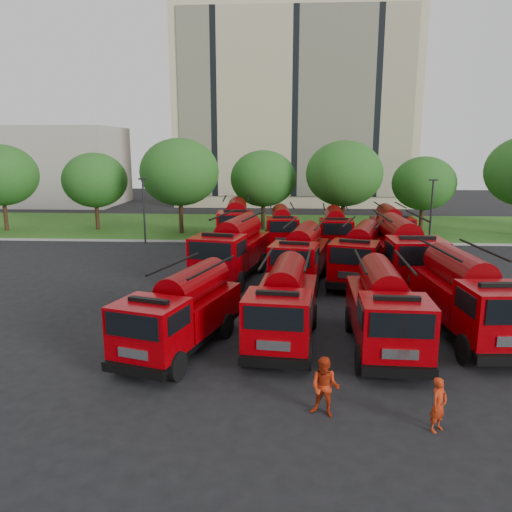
{
  "coord_description": "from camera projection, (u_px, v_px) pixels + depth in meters",
  "views": [
    {
      "loc": [
        1.03,
        -20.92,
        7.44
      ],
      "look_at": [
        -0.5,
        4.81,
        1.8
      ],
      "focal_mm": 35.0,
      "sensor_mm": 36.0,
      "label": 1
    }
  ],
  "objects": [
    {
      "name": "fire_truck_2",
      "position": [
        384.0,
        309.0,
        18.59
      ],
      "size": [
        2.66,
        6.8,
        3.06
      ],
      "rotation": [
        0.0,
        0.0,
        -0.04
      ],
      "color": "black",
      "rests_on": "ground"
    },
    {
      "name": "firefighter_5",
      "position": [
        418.0,
        275.0,
        29.65
      ],
      "size": [
        1.89,
        1.0,
        1.95
      ],
      "primitive_type": "imported",
      "rotation": [
        0.0,
        0.0,
        3.27
      ],
      "color": "black",
      "rests_on": "ground"
    },
    {
      "name": "fire_truck_11",
      "position": [
        391.0,
        227.0,
        37.75
      ],
      "size": [
        2.5,
        6.65,
        3.02
      ],
      "rotation": [
        0.0,
        0.0,
        -0.01
      ],
      "color": "black",
      "rests_on": "ground"
    },
    {
      "name": "lawn",
      "position": [
        274.0,
        226.0,
        47.4
      ],
      "size": [
        70.0,
        16.0,
        0.12
      ],
      "primitive_type": "cube",
      "color": "#1B4B14",
      "rests_on": "ground"
    },
    {
      "name": "tree_5",
      "position": [
        424.0,
        184.0,
        43.29
      ],
      "size": [
        5.46,
        5.46,
        6.68
      ],
      "color": "#382314",
      "rests_on": "ground"
    },
    {
      "name": "lamp_post_1",
      "position": [
        431.0,
        209.0,
        37.51
      ],
      "size": [
        0.6,
        0.25,
        5.11
      ],
      "color": "black",
      "rests_on": "ground"
    },
    {
      "name": "fire_truck_5",
      "position": [
        301.0,
        255.0,
        27.62
      ],
      "size": [
        3.6,
        7.15,
        3.11
      ],
      "rotation": [
        0.0,
        0.0,
        -0.19
      ],
      "color": "black",
      "rests_on": "ground"
    },
    {
      "name": "tree_2",
      "position": [
        180.0,
        172.0,
        42.34
      ],
      "size": [
        6.72,
        6.72,
        8.22
      ],
      "color": "#382314",
      "rests_on": "ground"
    },
    {
      "name": "tree_3",
      "position": [
        263.0,
        179.0,
        44.52
      ],
      "size": [
        5.88,
        5.88,
        7.19
      ],
      "color": "#382314",
      "rests_on": "ground"
    },
    {
      "name": "apartment_building",
      "position": [
        294.0,
        108.0,
        66.02
      ],
      "size": [
        30.0,
        14.18,
        25.0
      ],
      "color": "#C7B894",
      "rests_on": "ground"
    },
    {
      "name": "lamp_post_0",
      "position": [
        144.0,
        207.0,
        38.79
      ],
      "size": [
        0.6,
        0.25,
        5.11
      ],
      "color": "black",
      "rests_on": "ground"
    },
    {
      "name": "tree_0",
      "position": [
        1.0,
        175.0,
        43.83
      ],
      "size": [
        6.3,
        6.3,
        7.7
      ],
      "color": "#382314",
      "rests_on": "ground"
    },
    {
      "name": "curb",
      "position": [
        272.0,
        242.0,
        39.5
      ],
      "size": [
        70.0,
        0.3,
        0.14
      ],
      "primitive_type": "cube",
      "color": "gray",
      "rests_on": "ground"
    },
    {
      "name": "fire_truck_10",
      "position": [
        335.0,
        229.0,
        36.81
      ],
      "size": [
        2.68,
        6.7,
        3.0
      ],
      "rotation": [
        0.0,
        0.0,
        -0.05
      ],
      "color": "black",
      "rests_on": "ground"
    },
    {
      "name": "firefighter_4",
      "position": [
        272.0,
        292.0,
        26.09
      ],
      "size": [
        1.02,
        0.81,
        1.82
      ],
      "primitive_type": "imported",
      "rotation": [
        0.0,
        0.0,
        2.86
      ],
      "color": "black",
      "rests_on": "ground"
    },
    {
      "name": "fire_truck_7",
      "position": [
        403.0,
        252.0,
        27.34
      ],
      "size": [
        3.0,
        7.88,
        3.57
      ],
      "rotation": [
        0.0,
        0.0,
        0.02
      ],
      "color": "black",
      "rests_on": "ground"
    },
    {
      "name": "tree_1",
      "position": [
        95.0,
        180.0,
        44.44
      ],
      "size": [
        5.71,
        5.71,
        6.98
      ],
      "color": "#382314",
      "rests_on": "ground"
    },
    {
      "name": "fire_truck_3",
      "position": [
        469.0,
        297.0,
        19.63
      ],
      "size": [
        3.08,
        7.37,
        3.28
      ],
      "rotation": [
        0.0,
        0.0,
        0.08
      ],
      "color": "black",
      "rests_on": "ground"
    },
    {
      "name": "fire_truck_4",
      "position": [
        233.0,
        249.0,
        28.56
      ],
      "size": [
        4.1,
        7.93,
        3.44
      ],
      "rotation": [
        0.0,
        0.0,
        -0.21
      ],
      "color": "black",
      "rests_on": "ground"
    },
    {
      "name": "tree_4",
      "position": [
        344.0,
        174.0,
        42.53
      ],
      "size": [
        6.55,
        6.55,
        8.01
      ],
      "color": "#382314",
      "rests_on": "ground"
    },
    {
      "name": "firefighter_1",
      "position": [
        324.0,
        415.0,
        14.14
      ],
      "size": [
        0.96,
        0.72,
        1.74
      ],
      "primitive_type": "imported",
      "rotation": [
        0.0,
        0.0,
        -0.35
      ],
      "color": "#A5260C",
      "rests_on": "ground"
    },
    {
      "name": "firefighter_0",
      "position": [
        436.0,
        430.0,
        13.39
      ],
      "size": [
        0.68,
        0.67,
        1.51
      ],
      "primitive_type": "imported",
      "rotation": [
        0.0,
        0.0,
        0.72
      ],
      "color": "#A5260C",
      "rests_on": "ground"
    },
    {
      "name": "fire_truck_6",
      "position": [
        360.0,
        254.0,
        27.9
      ],
      "size": [
        4.25,
        7.32,
        3.16
      ],
      "rotation": [
        0.0,
        0.0,
        -0.29
      ],
      "color": "black",
      "rests_on": "ground"
    },
    {
      "name": "ground",
      "position": [
        261.0,
        319.0,
        22.06
      ],
      "size": [
        140.0,
        140.0,
        0.0
      ],
      "primitive_type": "plane",
      "color": "black",
      "rests_on": "ground"
    },
    {
      "name": "fire_truck_0",
      "position": [
        182.0,
        312.0,
        18.46
      ],
      "size": [
        4.0,
        6.84,
        2.95
      ],
      "rotation": [
        0.0,
        0.0,
        -0.3
      ],
      "color": "black",
      "rests_on": "ground"
    },
    {
      "name": "fire_truck_1",
      "position": [
        284.0,
        304.0,
        19.23
      ],
      "size": [
        2.92,
        6.8,
        3.01
      ],
      "rotation": [
        0.0,
        0.0,
        -0.1
      ],
      "color": "black",
      "rests_on": "ground"
    },
    {
      "name": "fire_truck_8",
      "position": [
        236.0,
        223.0,
        38.61
      ],
      "size": [
        3.16,
        7.65,
        3.41
      ],
      "rotation": [
        0.0,
        0.0,
        0.07
      ],
      "color": "black",
      "rests_on": "ground"
    },
    {
      "name": "side_building",
      "position": [
        50.0,
        166.0,
        65.64
      ],
      "size": [
        18.0,
        12.0,
        10.0
      ],
      "primitive_type": "cube",
      "color": "#9B948A",
      "rests_on": "ground"
    },
    {
      "name": "fire_truck_9",
      "position": [
        282.0,
        227.0,
        37.78
      ],
      "size": [
        2.66,
        6.66,
        2.98
      ],
      "rotation": [
        0.0,
        0.0,
        0.05
      ],
      "color": "black",
      "rests_on": "ground"
    }
  ]
}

